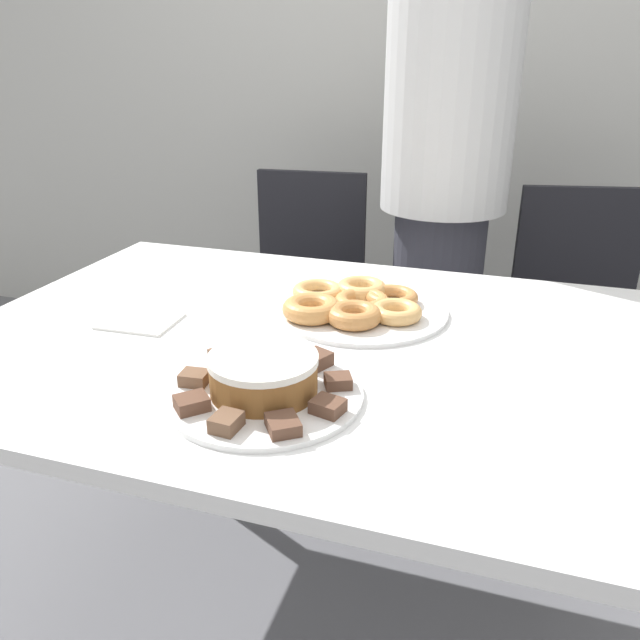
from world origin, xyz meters
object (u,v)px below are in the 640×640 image
(person_standing, at_px, (443,192))
(office_chair_left, at_px, (303,311))
(frosted_cake, at_px, (264,374))
(plate_donuts, at_px, (362,310))
(office_chair_right, at_px, (577,344))
(napkin, at_px, (141,321))
(plate_cake, at_px, (265,394))

(person_standing, relative_size, office_chair_left, 1.88)
(person_standing, distance_m, frosted_cake, 1.13)
(person_standing, height_order, plate_donuts, person_standing)
(office_chair_right, bearing_deg, napkin, -147.79)
(office_chair_left, distance_m, office_chair_right, 0.93)
(frosted_cake, bearing_deg, napkin, 150.65)
(plate_donuts, height_order, napkin, plate_donuts)
(person_standing, distance_m, office_chair_left, 0.66)
(person_standing, height_order, office_chair_right, person_standing)
(person_standing, height_order, frosted_cake, person_standing)
(office_chair_left, height_order, frosted_cake, office_chair_left)
(office_chair_right, height_order, plate_donuts, office_chair_right)
(office_chair_left, relative_size, frosted_cake, 5.04)
(office_chair_right, relative_size, napkin, 5.75)
(plate_donuts, height_order, frosted_cake, frosted_cake)
(office_chair_right, distance_m, plate_donuts, 0.96)
(office_chair_left, relative_size, plate_cake, 2.77)
(plate_cake, relative_size, napkin, 2.08)
(office_chair_left, bearing_deg, person_standing, -7.12)
(office_chair_right, distance_m, plate_cake, 1.32)
(person_standing, relative_size, office_chair_right, 1.88)
(office_chair_right, xyz_separation_m, plate_cake, (-0.59, -1.14, 0.33))
(frosted_cake, bearing_deg, office_chair_right, 62.44)
(person_standing, distance_m, plate_donuts, 0.73)
(plate_donuts, bearing_deg, plate_cake, -98.43)
(plate_cake, distance_m, napkin, 0.43)
(office_chair_right, distance_m, frosted_cake, 1.33)
(office_chair_right, bearing_deg, office_chair_left, 168.34)
(napkin, bearing_deg, plate_cake, -29.35)
(office_chair_right, height_order, napkin, office_chair_right)
(plate_donuts, xyz_separation_m, napkin, (-0.43, -0.20, -0.00))
(frosted_cake, bearing_deg, plate_cake, -90.00)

